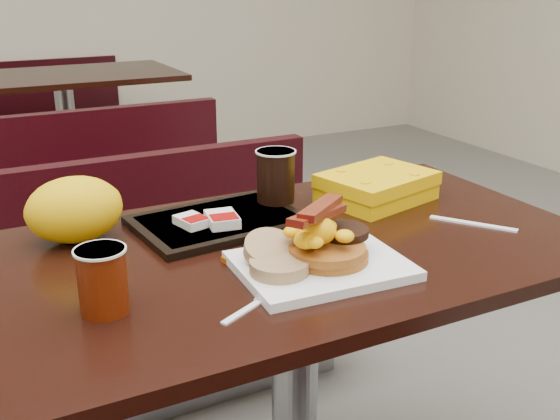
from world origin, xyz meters
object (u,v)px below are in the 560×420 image
tray (219,221)px  platter (321,266)px  hashbrown_sleeve_left (192,221)px  coffee_cup_far (276,176)px  bench_near_n (187,282)px  pancake_stack (328,252)px  hashbrown_sleeve_right (222,219)px  table_near (295,402)px  coffee_cup_near (103,281)px  paper_bag (75,209)px  fork (242,313)px  table_far (69,143)px  bench_far_s (98,179)px  clamshell (377,187)px  knife (473,224)px  bench_far_n (48,121)px

tray → platter: bearing=-80.5°
hashbrown_sleeve_left → coffee_cup_far: coffee_cup_far is taller
bench_near_n → pancake_stack: bearing=-90.2°
pancake_stack → tray: bearing=107.7°
hashbrown_sleeve_right → tray: bearing=87.3°
table_near → hashbrown_sleeve_left: (-0.16, 0.15, 0.40)m
table_near → platter: 0.41m
coffee_cup_near → tray: coffee_cup_near is taller
coffee_cup_far → paper_bag: 0.45m
tray → fork: bearing=-112.4°
table_far → pancake_stack: bearing=-90.1°
bench_far_s → tray: 1.78m
table_near → bench_near_n: (0.00, 0.70, -0.02)m
fork → clamshell: bearing=8.5°
bench_far_s → table_near: bearing=-90.0°
bench_near_n → table_far: bearing=90.0°
fork → paper_bag: bearing=84.9°
platter → clamshell: size_ratio=1.20×
bench_near_n → paper_bag: size_ratio=5.20×
bench_near_n → platter: size_ratio=3.34×
coffee_cup_far → clamshell: bearing=-14.8°
fork → coffee_cup_far: size_ratio=1.05×
table_near → pancake_stack: (-0.00, -0.13, 0.41)m
hashbrown_sleeve_left → clamshell: (0.46, -0.00, 0.01)m
table_far → tray: (-0.10, -2.43, 0.38)m
bench_far_s → knife: size_ratio=5.41×
bench_far_n → pancake_stack: 3.45m
coffee_cup_far → fork: bearing=-123.0°
bench_far_n → hashbrown_sleeve_left: hashbrown_sleeve_left is taller
table_near → bench_far_s: size_ratio=1.20×
bench_near_n → table_far: 1.90m
coffee_cup_far → hashbrown_sleeve_left: bearing=-165.2°
clamshell → paper_bag: 0.69m
table_near → tray: tray is taller
pancake_stack → coffee_cup_near: (-0.40, 0.02, 0.02)m
clamshell → bench_near_n: bearing=104.2°
pancake_stack → knife: 0.40m
table_far → hashbrown_sleeve_left: (-0.16, -2.45, 0.40)m
bench_near_n → platter: 0.92m
bench_far_s → hashbrown_sleeve_left: bearing=-95.3°
bench_near_n → knife: size_ratio=5.41×
tray → hashbrown_sleeve_left: bearing=-172.8°
table_far → hashbrown_sleeve_right: size_ratio=14.64×
coffee_cup_near → clamshell: (0.70, 0.26, -0.02)m
bench_near_n → coffee_cup_near: (-0.40, -0.81, 0.44)m
knife → coffee_cup_far: bearing=-167.4°
table_near → bench_near_n: 0.70m
coffee_cup_far → pancake_stack: bearing=-100.8°
coffee_cup_near → fork: (0.19, -0.11, -0.05)m
table_near → platter: size_ratio=4.01×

